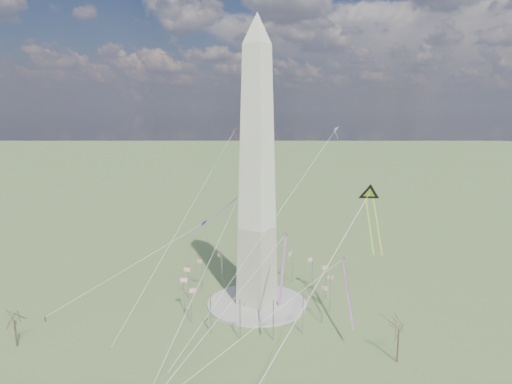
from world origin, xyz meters
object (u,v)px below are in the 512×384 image
Objects in this scene: washington_monument at (257,174)px; person_west at (45,319)px; kite_delta_black at (370,197)px; tree_near at (399,328)px.

washington_monument is 57.22× the size of person_west.
washington_monument is at bearing -20.34° from kite_delta_black.
kite_delta_black is at bearing 8.96° from washington_monument.
person_west is at bearing -158.52° from tree_near.
tree_near is 8.27× the size of person_west.
person_west is (-51.10, -50.72, -47.08)m from washington_monument.
washington_monument is 38.95m from kite_delta_black.
washington_monument is at bearing -125.00° from person_west.
tree_near is 0.70× the size of kite_delta_black.
kite_delta_black is at bearing -137.35° from person_west.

